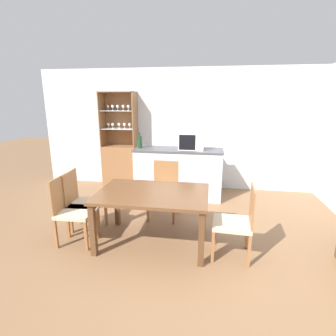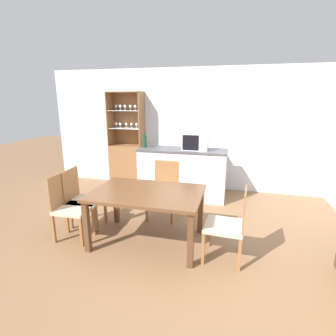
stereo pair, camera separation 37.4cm
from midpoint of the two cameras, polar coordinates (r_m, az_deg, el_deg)
The scene contains 11 objects.
ground_plane at distance 3.60m, azimuth 3.45°, elevation -17.42°, with size 18.00×18.00×0.00m, color brown.
wall_back at distance 5.69m, azimuth 8.79°, elevation 8.16°, with size 6.80×0.06×2.55m.
kitchen_counter at distance 5.19m, azimuth 5.16°, elevation -1.23°, with size 1.72×0.58×0.98m.
display_cabinet at distance 5.96m, azimuth -6.99°, elevation 2.06°, with size 0.75×0.40×2.07m.
dining_table at distance 3.51m, azimuth -1.53°, elevation -6.55°, with size 1.46×0.99×0.73m.
dining_chair_side_right_near at distance 3.34m, azimuth 16.24°, elevation -11.81°, with size 0.48×0.48×0.92m.
dining_chair_side_left_near at distance 3.88m, azimuth -17.82°, elevation -8.08°, with size 0.47×0.47×0.92m.
dining_chair_head_far at distance 4.34m, azimuth 1.56°, elevation -4.85°, with size 0.47×0.47×0.92m.
dining_chair_side_left_far at distance 4.11m, azimuth -15.66°, elevation -6.59°, with size 0.49×0.49×0.92m.
microwave at distance 5.03m, azimuth 8.13°, elevation 5.74°, with size 0.47×0.35×0.32m.
wine_bottle at distance 5.22m, azimuth -3.06°, elevation 5.83°, with size 0.08×0.08×0.31m.
Camera 2 is at (0.74, -2.96, 1.92)m, focal length 28.00 mm.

